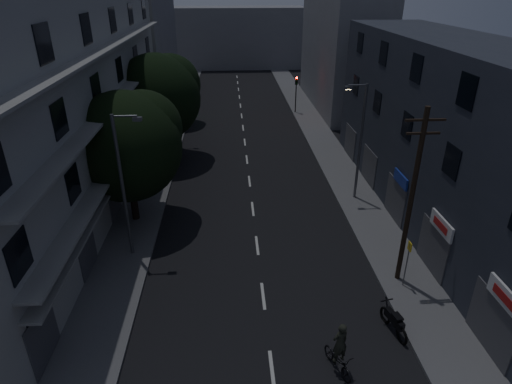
{
  "coord_description": "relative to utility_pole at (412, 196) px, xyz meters",
  "views": [
    {
      "loc": [
        -1.41,
        -10.04,
        13.9
      ],
      "look_at": [
        0.0,
        12.0,
        3.0
      ],
      "focal_mm": 30.0,
      "sensor_mm": 36.0,
      "label": 1
    }
  ],
  "objects": [
    {
      "name": "ground",
      "position": [
        -7.02,
        17.69,
        -4.87
      ],
      "size": [
        160.0,
        160.0,
        0.0
      ],
      "primitive_type": "plane",
      "color": "black",
      "rests_on": "ground"
    },
    {
      "name": "tree_far",
      "position": [
        -14.18,
        28.16,
        -0.78
      ],
      "size": [
        5.09,
        5.09,
        6.29
      ],
      "color": "black",
      "rests_on": "sidewalk_left"
    },
    {
      "name": "street_lamp_left_far",
      "position": [
        -13.88,
        22.04,
        -0.27
      ],
      "size": [
        1.51,
        0.25,
        8.0
      ],
      "color": "#585B60",
      "rests_on": "sidewalk_left"
    },
    {
      "name": "tree_near",
      "position": [
        -14.56,
        7.21,
        0.44
      ],
      "size": [
        6.68,
        6.68,
        8.23
      ],
      "color": "black",
      "rests_on": "sidewalk_left"
    },
    {
      "name": "sidewalk_right",
      "position": [
        0.48,
        17.69,
        -4.79
      ],
      "size": [
        3.0,
        90.0,
        0.15
      ],
      "primitive_type": "cube",
      "color": "#565659",
      "rests_on": "ground"
    },
    {
      "name": "street_lamp_right",
      "position": [
        0.18,
        9.27,
        -0.27
      ],
      "size": [
        1.51,
        0.25,
        8.0
      ],
      "color": "#595A61",
      "rests_on": "sidewalk_right"
    },
    {
      "name": "cyclist",
      "position": [
        -4.42,
        -5.41,
        -4.08
      ],
      "size": [
        1.25,
        1.95,
        2.34
      ],
      "rotation": [
        0.0,
        0.0,
        0.36
      ],
      "color": "black",
      "rests_on": "ground"
    },
    {
      "name": "building_far_right",
      "position": [
        4.98,
        34.69,
        1.63
      ],
      "size": [
        6.0,
        20.0,
        13.0
      ],
      "primitive_type": "cube",
      "color": "slate",
      "rests_on": "ground"
    },
    {
      "name": "building_far_left",
      "position": [
        -19.02,
        40.69,
        3.13
      ],
      "size": [
        6.0,
        20.0,
        16.0
      ],
      "primitive_type": "cube",
      "color": "slate",
      "rests_on": "ground"
    },
    {
      "name": "building_left",
      "position": [
        -18.99,
        10.69,
        2.13
      ],
      "size": [
        7.0,
        36.0,
        14.0
      ],
      "color": "#9F9F9A",
      "rests_on": "ground"
    },
    {
      "name": "motorcycle",
      "position": [
        -1.49,
        -3.51,
        -4.34
      ],
      "size": [
        0.74,
        2.06,
        1.34
      ],
      "rotation": [
        0.0,
        0.0,
        0.22
      ],
      "color": "black",
      "rests_on": "ground"
    },
    {
      "name": "traffic_signal_far_left",
      "position": [
        -13.34,
        31.76,
        -1.77
      ],
      "size": [
        0.28,
        0.37,
        4.1
      ],
      "color": "black",
      "rests_on": "sidewalk_left"
    },
    {
      "name": "lane_markings",
      "position": [
        -7.02,
        23.94,
        -4.86
      ],
      "size": [
        0.15,
        60.5,
        0.01
      ],
      "color": "beige",
      "rests_on": "ground"
    },
    {
      "name": "sidewalk_left",
      "position": [
        -14.52,
        17.69,
        -4.79
      ],
      "size": [
        3.0,
        90.0,
        0.15
      ],
      "primitive_type": "cube",
      "color": "#565659",
      "rests_on": "ground"
    },
    {
      "name": "traffic_signal_far_right",
      "position": [
        -0.7,
        31.33,
        -1.77
      ],
      "size": [
        0.28,
        0.37,
        4.1
      ],
      "color": "black",
      "rests_on": "sidewalk_right"
    },
    {
      "name": "utility_pole",
      "position": [
        0.0,
        0.0,
        0.0
      ],
      "size": [
        1.8,
        0.24,
        9.0
      ],
      "color": "black",
      "rests_on": "sidewalk_right"
    },
    {
      "name": "building_right",
      "position": [
        4.98,
        6.69,
        0.63
      ],
      "size": [
        6.19,
        28.0,
        11.0
      ],
      "color": "#292D38",
      "rests_on": "ground"
    },
    {
      "name": "street_lamp_left_near",
      "position": [
        -13.99,
        3.19,
        -0.27
      ],
      "size": [
        1.51,
        0.25,
        8.0
      ],
      "color": "#55575C",
      "rests_on": "sidewalk_left"
    },
    {
      "name": "building_far_end",
      "position": [
        -7.02,
        62.69,
        0.13
      ],
      "size": [
        24.0,
        8.0,
        10.0
      ],
      "primitive_type": "cube",
      "color": "slate",
      "rests_on": "ground"
    },
    {
      "name": "tree_mid",
      "position": [
        -14.22,
        17.9,
        0.75
      ],
      "size": [
        7.11,
        7.11,
        8.75
      ],
      "color": "black",
      "rests_on": "sidewalk_left"
    },
    {
      "name": "bus_stop_sign",
      "position": [
        0.07,
        -0.59,
        -2.98
      ],
      "size": [
        0.06,
        0.35,
        2.52
      ],
      "color": "#595B60",
      "rests_on": "sidewalk_right"
    }
  ]
}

